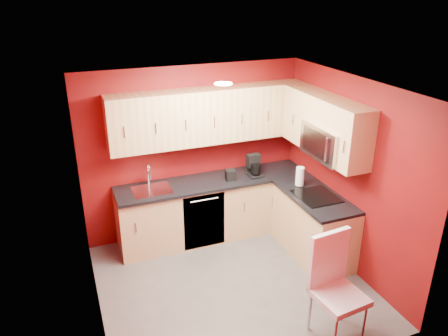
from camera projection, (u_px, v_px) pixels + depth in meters
floor at (232, 284)px, 5.50m from camera, size 3.20×3.20×0.00m
ceiling at (234, 88)px, 4.52m from camera, size 3.20×3.20×0.00m
wall_back at (193, 152)px, 6.30m from camera, size 3.20×0.00×3.20m
wall_front at (299, 269)px, 3.73m from camera, size 3.20×0.00×3.20m
wall_left at (89, 221)px, 4.48m from camera, size 0.00×3.00×3.00m
wall_right at (349, 175)px, 5.55m from camera, size 0.00×3.00×3.00m
base_cabinets_back at (214, 209)px, 6.43m from camera, size 2.80×0.60×0.87m
base_cabinets_right at (313, 226)px, 5.98m from camera, size 0.60×1.30×0.87m
countertop_back at (214, 181)px, 6.24m from camera, size 2.80×0.63×0.04m
countertop_right at (315, 197)px, 5.78m from camera, size 0.63×1.27×0.04m
upper_cabinets_back at (210, 116)px, 5.99m from camera, size 2.80×0.35×0.75m
upper_cabinets_right at (322, 119)px, 5.62m from camera, size 0.35×1.55×0.75m
microwave at (329, 142)px, 5.49m from camera, size 0.42×0.76×0.42m
cooktop at (317, 196)px, 5.74m from camera, size 0.50×0.55×0.01m
sink at (151, 187)px, 5.93m from camera, size 0.52×0.42×0.35m
dishwasher_front at (204, 221)px, 6.10m from camera, size 0.60×0.02×0.82m
downlight at (223, 84)px, 4.79m from camera, size 0.20×0.20×0.01m
coffee_maker at (255, 166)px, 6.30m from camera, size 0.20×0.26×0.31m
napkin_holder at (231, 175)px, 6.21m from camera, size 0.15×0.15×0.15m
paper_towel at (300, 177)px, 6.01m from camera, size 0.19×0.19×0.27m
dining_chair at (340, 291)px, 4.48m from camera, size 0.52×0.54×1.18m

